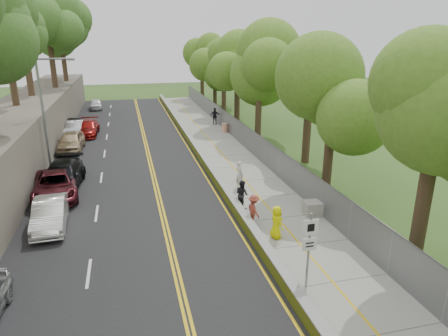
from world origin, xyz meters
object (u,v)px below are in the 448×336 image
signpost (309,243)px  concrete_block (314,208)px  construction_barrel (225,128)px  painter_0 (276,222)px  car_1 (50,214)px  car_2 (56,185)px  person_far (215,116)px  streetlight (46,108)px

signpost → concrete_block: bearing=61.6°
construction_barrel → painter_0: bearing=-97.6°
painter_0 → car_1: bearing=58.0°
concrete_block → construction_barrel: bearing=90.0°
car_2 → painter_0: 13.64m
construction_barrel → concrete_block: construction_barrel is taller
construction_barrel → car_1: 22.74m
construction_barrel → car_1: bearing=-126.9°
painter_0 → person_far: (2.86, 26.04, 0.09)m
painter_0 → person_far: person_far is taller
concrete_block → painter_0: 3.60m
signpost → car_2: signpost is taller
streetlight → construction_barrel: 17.81m
construction_barrel → person_far: bearing=91.4°
streetlight → construction_barrel: (14.76, 9.07, -4.13)m
streetlight → signpost: (11.51, -17.02, -2.68)m
streetlight → painter_0: 17.96m
car_2 → concrete_block: bearing=-29.4°
person_far → signpost: bearing=102.2°
construction_barrel → car_2: (-13.95, -14.00, 0.28)m
concrete_block → car_1: bearing=172.2°
streetlight → car_2: streetlight is taller
car_1 → car_2: size_ratio=0.79×
concrete_block → car_2: car_2 is taller
construction_barrel → painter_0: painter_0 is taller
construction_barrel → streetlight: bearing=-148.4°
construction_barrel → painter_0: size_ratio=0.56×
painter_0 → person_far: 26.20m
streetlight → concrete_block: bearing=-36.7°
concrete_block → person_far: 24.05m
construction_barrel → person_far: (-0.10, 3.97, 0.45)m
concrete_block → car_2: bearing=156.5°
signpost → car_1: bearing=142.8°
streetlight → person_far: 19.96m
streetlight → person_far: size_ratio=4.42×
car_2 → streetlight: bearing=93.4°
concrete_block → person_far: size_ratio=0.61×
signpost → car_1: (-10.39, 7.89, -1.21)m
streetlight → construction_barrel: size_ratio=8.71×
streetlight → car_2: (0.81, -4.92, -3.85)m
car_1 → person_far: person_far is taller
streetlight → car_1: size_ratio=1.86×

